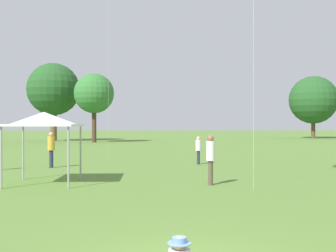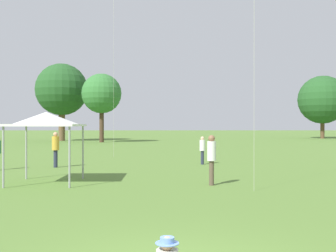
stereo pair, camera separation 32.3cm
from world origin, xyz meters
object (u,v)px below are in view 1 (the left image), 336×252
person_standing_0 (211,155)px  canopy_tent (44,120)px  person_standing_4 (198,148)px  distant_tree_0 (54,90)px  distant_tree_2 (313,100)px  person_standing_3 (51,146)px  distant_tree_1 (94,94)px

person_standing_0 → canopy_tent: bearing=-150.1°
person_standing_4 → distant_tree_0: distant_tree_0 is taller
canopy_tent → distant_tree_2: (29.83, 48.00, 3.83)m
person_standing_0 → person_standing_3: same height
person_standing_3 → distant_tree_2: distant_tree_2 is taller
person_standing_4 → canopy_tent: 9.64m
person_standing_0 → distant_tree_1: distant_tree_1 is taller
person_standing_4 → distant_tree_1: bearing=120.9°
distant_tree_1 → person_standing_4: bearing=-70.1°
distant_tree_2 → person_standing_4: bearing=-119.5°
distant_tree_0 → canopy_tent: bearing=-76.1°
distant_tree_0 → distant_tree_1: bearing=-35.6°
person_standing_4 → canopy_tent: canopy_tent is taller
canopy_tent → distant_tree_0: distant_tree_0 is taller
distant_tree_1 → distant_tree_0: bearing=144.4°
person_standing_3 → distant_tree_0: 35.12m
person_standing_4 → person_standing_3: bearing=-158.4°
person_standing_0 → distant_tree_0: (-15.81, 39.63, 5.88)m
person_standing_0 → canopy_tent: (-6.17, 0.59, 1.28)m
person_standing_0 → person_standing_3: 9.51m
person_standing_4 → distant_tree_0: 36.48m
person_standing_0 → distant_tree_0: 43.07m
person_standing_0 → distant_tree_0: size_ratio=0.17×
distant_tree_0 → distant_tree_2: distant_tree_0 is taller
canopy_tent → distant_tree_1: 34.99m
person_standing_3 → canopy_tent: bearing=75.8°
person_standing_0 → canopy_tent: canopy_tent is taller
canopy_tent → distant_tree_0: (-9.64, 39.04, 4.60)m
canopy_tent → person_standing_4: bearing=46.5°
person_standing_0 → distant_tree_2: (23.66, 48.59, 5.11)m
person_standing_4 → distant_tree_0: (-16.20, 32.12, 6.07)m
person_standing_0 → distant_tree_1: (-9.65, 35.21, 4.99)m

